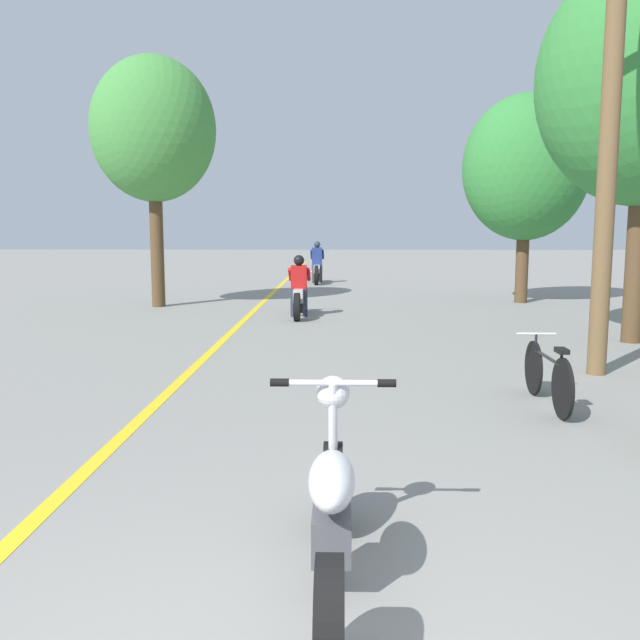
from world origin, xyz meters
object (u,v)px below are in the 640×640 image
object	(u,v)px
bicycle_parked	(547,375)
roadside_tree_left	(153,131)
utility_pole	(610,125)
motorcycle_foreground	(332,511)
roadside_tree_right_far	(526,168)
motorcycle_rider_far	(317,268)
motorcycle_rider_lead	(299,293)

from	to	relation	value
bicycle_parked	roadside_tree_left	bearing A→B (deg)	125.85
roadside_tree_left	utility_pole	bearing A→B (deg)	-44.17
motorcycle_foreground	bicycle_parked	size ratio (longest dim) A/B	1.25
roadside_tree_right_far	bicycle_parked	distance (m)	11.09
roadside_tree_left	motorcycle_foreground	world-z (taller)	roadside_tree_left
motorcycle_rider_far	bicycle_parked	bearing A→B (deg)	-79.63
utility_pole	motorcycle_rider_lead	bearing A→B (deg)	126.33
motorcycle_rider_far	utility_pole	bearing A→B (deg)	-74.35
motorcycle_foreground	utility_pole	bearing A→B (deg)	57.85
roadside_tree_right_far	motorcycle_rider_lead	distance (m)	6.93
motorcycle_foreground	motorcycle_rider_lead	xyz separation A→B (m)	(-0.84, 11.19, 0.08)
roadside_tree_left	motorcycle_foreground	bearing A→B (deg)	-71.31
utility_pole	motorcycle_rider_lead	size ratio (longest dim) A/B	2.99
motorcycle_rider_far	bicycle_parked	size ratio (longest dim) A/B	1.30
utility_pole	motorcycle_rider_far	distance (m)	15.62
roadside_tree_left	bicycle_parked	world-z (taller)	roadside_tree_left
roadside_tree_left	motorcycle_foreground	distance (m)	14.22
roadside_tree_right_far	motorcycle_foreground	distance (m)	15.21
utility_pole	bicycle_parked	distance (m)	3.47
utility_pole	roadside_tree_right_far	size ratio (longest dim) A/B	1.18
roadside_tree_right_far	motorcycle_foreground	xyz separation A→B (m)	(-4.72, -14.15, -2.98)
roadside_tree_right_far	bicycle_parked	bearing A→B (deg)	-103.31
utility_pole	bicycle_parked	xyz separation A→B (m)	(-1.14, -1.64, -2.83)
bicycle_parked	roadside_tree_right_far	bearing A→B (deg)	76.69
roadside_tree_left	motorcycle_foreground	size ratio (longest dim) A/B	2.88
utility_pole	roadside_tree_left	size ratio (longest dim) A/B	1.04
motorcycle_foreground	motorcycle_rider_far	bearing A→B (deg)	92.12
bicycle_parked	utility_pole	bearing A→B (deg)	55.21
motorcycle_foreground	motorcycle_rider_far	xyz separation A→B (m)	(-0.75, 20.24, 0.12)
motorcycle_foreground	motorcycle_rider_lead	world-z (taller)	motorcycle_rider_lead
motorcycle_rider_lead	roadside_tree_right_far	bearing A→B (deg)	28.05
motorcycle_rider_lead	bicycle_parked	size ratio (longest dim) A/B	1.26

